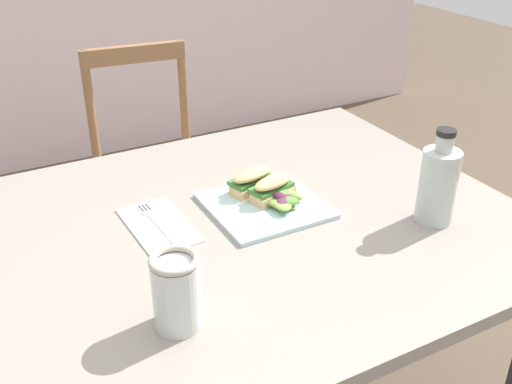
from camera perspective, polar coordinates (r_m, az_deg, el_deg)
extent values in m
cube|color=gray|center=(1.31, -0.54, -3.22)|extent=(1.15, 0.95, 0.03)
cube|color=#2D2D33|center=(1.75, -22.23, -11.34)|extent=(0.07, 0.07, 0.71)
cube|color=#2D2D33|center=(2.03, 6.75, -3.25)|extent=(0.07, 0.07, 0.71)
cylinder|color=#8E6642|center=(2.11, -12.34, -6.93)|extent=(0.03, 0.03, 0.43)
cylinder|color=#8E6642|center=(2.18, -3.55, -5.09)|extent=(0.03, 0.03, 0.43)
cylinder|color=#8E6642|center=(2.40, -13.96, -2.52)|extent=(0.03, 0.03, 0.43)
cylinder|color=#8E6642|center=(2.46, -6.18, -1.02)|extent=(0.03, 0.03, 0.43)
cube|color=#8E6642|center=(2.17, -9.46, 1.29)|extent=(0.44, 0.44, 0.02)
cylinder|color=#8E6642|center=(2.22, -15.34, 7.52)|extent=(0.03, 0.03, 0.42)
cylinder|color=#8E6642|center=(2.28, -6.83, 8.89)|extent=(0.03, 0.03, 0.42)
cube|color=#8E6642|center=(2.19, -11.48, 12.65)|extent=(0.36, 0.07, 0.06)
cube|color=silver|center=(1.35, 0.81, -1.27)|extent=(0.24, 0.24, 0.01)
cube|color=#DBB270|center=(1.36, 1.63, -0.25)|extent=(0.11, 0.07, 0.02)
cube|color=#3D7033|center=(1.36, 1.46, 0.43)|extent=(0.11, 0.08, 0.01)
ellipsoid|color=#DBB270|center=(1.35, 1.65, 0.99)|extent=(0.12, 0.07, 0.02)
cube|color=#DBB270|center=(1.40, -0.35, 0.48)|extent=(0.11, 0.07, 0.02)
cube|color=#3D7033|center=(1.39, -0.52, 1.15)|extent=(0.11, 0.08, 0.01)
ellipsoid|color=#DBB270|center=(1.38, -0.35, 1.70)|extent=(0.12, 0.07, 0.02)
ellipsoid|color=#84A84C|center=(1.33, 2.89, -1.33)|extent=(0.05, 0.05, 0.01)
ellipsoid|color=#518438|center=(1.37, 2.18, -0.33)|extent=(0.04, 0.02, 0.01)
ellipsoid|color=#84A84C|center=(1.31, 2.47, -1.22)|extent=(0.05, 0.06, 0.01)
ellipsoid|color=#84A84C|center=(1.32, 2.12, -1.07)|extent=(0.06, 0.06, 0.02)
ellipsoid|color=#602D47|center=(1.33, 2.69, -0.78)|extent=(0.07, 0.07, 0.02)
ellipsoid|color=#518438|center=(1.35, 1.32, -0.58)|extent=(0.05, 0.05, 0.02)
ellipsoid|color=#3D7033|center=(1.34, 1.90, -0.69)|extent=(0.05, 0.05, 0.01)
ellipsoid|color=#84A84C|center=(1.36, 3.41, -0.32)|extent=(0.05, 0.06, 0.02)
ellipsoid|color=#518438|center=(1.32, 3.03, -0.88)|extent=(0.05, 0.05, 0.02)
ellipsoid|color=#6B9E47|center=(1.35, 2.42, -0.30)|extent=(0.06, 0.04, 0.02)
ellipsoid|color=#4C2338|center=(1.34, 2.16, -0.45)|extent=(0.04, 0.05, 0.02)
ellipsoid|color=#3D7033|center=(1.34, 1.60, -0.72)|extent=(0.07, 0.05, 0.01)
cube|color=white|center=(1.30, -9.19, -3.10)|extent=(0.12, 0.22, 0.00)
cube|color=silver|center=(1.28, -8.81, -3.42)|extent=(0.02, 0.14, 0.00)
cube|color=silver|center=(1.36, -10.36, -1.64)|extent=(0.03, 0.05, 0.00)
cube|color=#38383D|center=(1.36, -10.17, -1.35)|extent=(0.00, 0.03, 0.00)
cube|color=#38383D|center=(1.36, -10.48, -1.44)|extent=(0.00, 0.03, 0.00)
cube|color=#38383D|center=(1.36, -10.79, -1.52)|extent=(0.00, 0.03, 0.00)
cylinder|color=black|center=(1.33, 16.62, -0.44)|extent=(0.07, 0.07, 0.11)
cylinder|color=#B2BCB7|center=(1.32, 16.77, 0.48)|extent=(0.08, 0.08, 0.16)
cylinder|color=#B2BCB7|center=(1.28, 17.38, 4.40)|extent=(0.04, 0.04, 0.04)
cylinder|color=black|center=(1.27, 17.53, 5.39)|extent=(0.04, 0.04, 0.01)
cylinder|color=#C67528|center=(1.01, -7.44, -10.13)|extent=(0.07, 0.07, 0.10)
cylinder|color=silver|center=(1.00, -7.49, -9.57)|extent=(0.08, 0.08, 0.12)
torus|color=#B7B29E|center=(0.96, -7.74, -6.38)|extent=(0.08, 0.08, 0.01)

